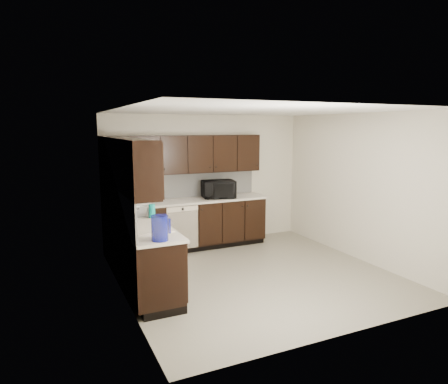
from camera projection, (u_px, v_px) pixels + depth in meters
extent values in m
plane|color=gray|center=(255.00, 275.00, 6.19)|extent=(4.00, 4.00, 0.00)
plane|color=white|center=(258.00, 111.00, 5.79)|extent=(4.00, 4.00, 0.00)
cube|color=beige|center=(206.00, 180.00, 7.79)|extent=(4.00, 0.02, 2.50)
cube|color=beige|center=(122.00, 206.00, 5.17)|extent=(0.02, 4.00, 2.50)
cube|color=beige|center=(359.00, 187.00, 6.82)|extent=(0.02, 4.00, 2.50)
cube|color=beige|center=(350.00, 225.00, 4.20)|extent=(4.00, 0.02, 2.50)
cube|color=black|center=(188.00, 226.00, 7.44)|extent=(3.00, 0.60, 0.90)
cube|color=black|center=(141.00, 256.00, 5.69)|extent=(0.60, 2.20, 0.90)
cube|color=black|center=(188.00, 246.00, 7.53)|extent=(3.00, 0.54, 0.10)
cube|color=black|center=(144.00, 282.00, 5.76)|extent=(0.54, 2.20, 0.10)
cube|color=beige|center=(187.00, 201.00, 7.36)|extent=(3.03, 0.63, 0.04)
cube|color=beige|center=(140.00, 224.00, 5.61)|extent=(0.63, 2.23, 0.04)
cube|color=beige|center=(182.00, 185.00, 7.58)|extent=(3.00, 0.02, 0.48)
cube|color=beige|center=(115.00, 204.00, 5.72)|extent=(0.02, 2.80, 0.48)
cube|color=black|center=(184.00, 154.00, 7.35)|extent=(3.00, 0.33, 0.70)
cube|color=black|center=(126.00, 163.00, 5.54)|extent=(0.33, 2.47, 0.70)
cube|color=beige|center=(183.00, 228.00, 7.09)|extent=(0.58, 0.02, 0.78)
cube|color=beige|center=(182.00, 209.00, 7.03)|extent=(0.58, 0.03, 0.08)
cylinder|color=black|center=(183.00, 209.00, 7.01)|extent=(0.04, 0.02, 0.04)
cube|color=beige|center=(147.00, 227.00, 5.35)|extent=(0.54, 0.82, 0.03)
cube|color=beige|center=(151.00, 236.00, 5.18)|extent=(0.42, 0.34, 0.16)
cube|color=beige|center=(143.00, 229.00, 5.54)|extent=(0.42, 0.34, 0.16)
cylinder|color=silver|center=(130.00, 219.00, 5.24)|extent=(0.03, 0.03, 0.26)
cylinder|color=silver|center=(133.00, 210.00, 5.24)|extent=(0.14, 0.02, 0.02)
cylinder|color=#B2B2B7|center=(151.00, 234.00, 5.18)|extent=(0.20, 0.20, 0.10)
imported|color=black|center=(219.00, 189.00, 7.53)|extent=(0.66, 0.51, 0.33)
imported|color=gray|center=(150.00, 210.00, 5.93)|extent=(0.11, 0.12, 0.21)
imported|color=gray|center=(134.00, 220.00, 5.25)|extent=(0.11, 0.11, 0.22)
cube|color=silver|center=(118.00, 198.00, 6.89)|extent=(0.37, 0.28, 0.23)
cube|color=white|center=(137.00, 210.00, 6.05)|extent=(0.50, 0.42, 0.17)
cylinder|color=navy|center=(160.00, 228.00, 4.69)|extent=(0.22, 0.22, 0.30)
cylinder|color=#0E9B92|center=(152.00, 211.00, 5.85)|extent=(0.12, 0.12, 0.21)
cylinder|color=white|center=(132.00, 202.00, 6.35)|extent=(0.14, 0.14, 0.30)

